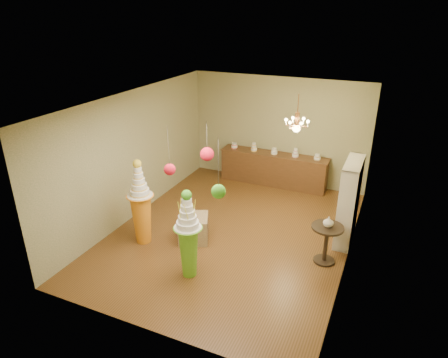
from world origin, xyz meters
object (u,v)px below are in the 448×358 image
at_px(pedestal_orange, 141,211).
at_px(sideboard, 273,168).
at_px(round_table, 326,239).
at_px(pedestal_green, 188,241).

xyz_separation_m(pedestal_orange, sideboard, (1.63, 4.06, -0.24)).
relative_size(sideboard, round_table, 3.78).
height_order(pedestal_orange, round_table, pedestal_orange).
bearing_deg(pedestal_green, pedestal_orange, 156.65).
relative_size(pedestal_green, sideboard, 0.58).
bearing_deg(pedestal_orange, sideboard, 68.11).
distance_m(pedestal_green, round_table, 2.70).
height_order(pedestal_green, sideboard, pedestal_green).
bearing_deg(round_table, sideboard, 122.98).
distance_m(pedestal_orange, round_table, 3.83).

